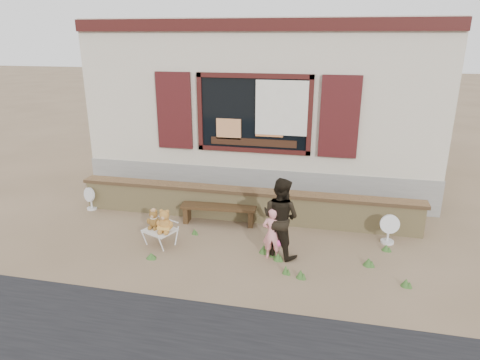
% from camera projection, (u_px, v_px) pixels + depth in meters
% --- Properties ---
extents(ground, '(80.00, 80.00, 0.00)m').
position_uv_depth(ground, '(233.00, 240.00, 8.02)').
color(ground, brown).
rests_on(ground, ground).
extents(shopfront, '(8.04, 5.13, 4.00)m').
position_uv_depth(shopfront, '(271.00, 100.00, 11.52)').
color(shopfront, '#ABA08A').
rests_on(shopfront, ground).
extents(brick_wall, '(7.10, 0.36, 0.67)m').
position_uv_depth(brick_wall, '(244.00, 204.00, 8.83)').
color(brick_wall, tan).
rests_on(brick_wall, ground).
extents(bench, '(1.54, 0.43, 0.39)m').
position_uv_depth(bench, '(219.00, 210.00, 8.66)').
color(bench, '#352312').
rests_on(bench, ground).
extents(folding_chair, '(0.64, 0.61, 0.31)m').
position_uv_depth(folding_chair, '(160.00, 231.00, 7.77)').
color(folding_chair, beige).
rests_on(folding_chair, ground).
extents(teddy_bear_left, '(0.33, 0.32, 0.36)m').
position_uv_depth(teddy_bear_left, '(154.00, 218.00, 7.77)').
color(teddy_bear_left, brown).
rests_on(teddy_bear_left, folding_chair).
extents(teddy_bear_right, '(0.40, 0.38, 0.43)m').
position_uv_depth(teddy_bear_right, '(165.00, 220.00, 7.61)').
color(teddy_bear_right, olive).
rests_on(teddy_bear_right, folding_chair).
extents(child, '(0.34, 0.22, 0.93)m').
position_uv_depth(child, '(272.00, 234.00, 7.25)').
color(child, pink).
rests_on(child, ground).
extents(adult, '(0.85, 0.78, 1.42)m').
position_uv_depth(adult, '(280.00, 217.00, 7.28)').
color(adult, black).
rests_on(adult, ground).
extents(fan_left, '(0.33, 0.22, 0.51)m').
position_uv_depth(fan_left, '(91.00, 198.00, 9.37)').
color(fan_left, silver).
rests_on(fan_left, ground).
extents(fan_right, '(0.36, 0.24, 0.57)m').
position_uv_depth(fan_right, '(389.00, 229.00, 7.84)').
color(fan_right, silver).
rests_on(fan_right, ground).
extents(grass_tufts, '(4.33, 1.40, 0.15)m').
position_uv_depth(grass_tufts, '(296.00, 258.00, 7.25)').
color(grass_tufts, '#376026').
rests_on(grass_tufts, ground).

